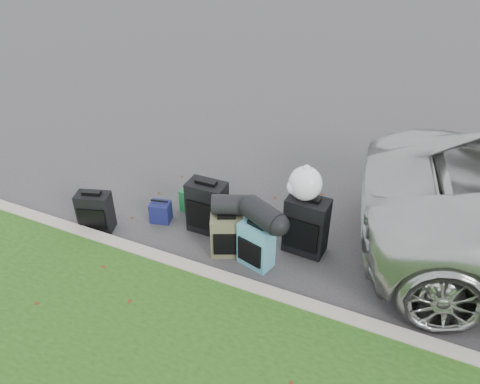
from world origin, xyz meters
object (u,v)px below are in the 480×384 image
at_px(tote_green, 192,201).
at_px(suitcase_olive, 227,236).
at_px(suitcase_small_black, 95,212).
at_px(suitcase_teal, 256,245).
at_px(suitcase_large_black_left, 207,207).
at_px(tote_navy, 161,212).
at_px(suitcase_large_black_right, 306,225).

bearing_deg(tote_green, suitcase_olive, -23.94).
relative_size(suitcase_small_black, tote_green, 1.65).
xyz_separation_m(suitcase_teal, tote_green, (-1.31, 0.69, -0.13)).
relative_size(suitcase_large_black_left, tote_navy, 2.51).
relative_size(suitcase_olive, suitcase_teal, 0.95).
bearing_deg(suitcase_large_black_left, suitcase_olive, -37.38).
bearing_deg(suitcase_large_black_left, suitcase_small_black, -156.66).
height_order(suitcase_small_black, tote_green, suitcase_small_black).
distance_m(suitcase_olive, tote_navy, 1.21).
distance_m(tote_green, tote_navy, 0.50).
xyz_separation_m(suitcase_olive, tote_navy, (-1.18, 0.25, -0.14)).
xyz_separation_m(suitcase_large_black_left, suitcase_large_black_right, (1.37, 0.13, 0.02)).
distance_m(suitcase_olive, suitcase_teal, 0.42).
height_order(suitcase_teal, suitcase_large_black_right, suitcase_large_black_right).
height_order(suitcase_small_black, suitcase_olive, suitcase_olive).
height_order(suitcase_small_black, suitcase_large_black_left, suitcase_large_black_left).
bearing_deg(tote_navy, suitcase_large_black_right, -7.81).
height_order(suitcase_olive, suitcase_teal, suitcase_teal).
distance_m(suitcase_large_black_left, tote_green, 0.55).
bearing_deg(suitcase_olive, suitcase_small_black, 163.64).
relative_size(tote_green, tote_navy, 1.15).
height_order(tote_green, tote_navy, tote_green).
height_order(suitcase_teal, tote_navy, suitcase_teal).
relative_size(suitcase_olive, tote_green, 1.66).
xyz_separation_m(suitcase_small_black, suitcase_teal, (2.31, 0.24, 0.02)).
relative_size(suitcase_large_black_right, tote_green, 2.31).
height_order(suitcase_large_black_right, tote_green, suitcase_large_black_right).
relative_size(suitcase_small_black, suitcase_large_black_left, 0.76).
height_order(suitcase_large_black_left, tote_navy, suitcase_large_black_left).
bearing_deg(suitcase_small_black, suitcase_teal, -12.28).
distance_m(suitcase_teal, tote_green, 1.48).
distance_m(suitcase_large_black_left, suitcase_olive, 0.60).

